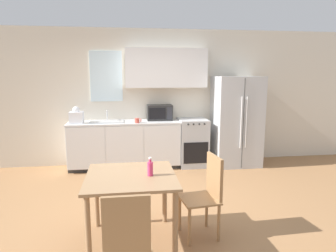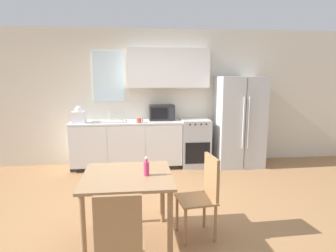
# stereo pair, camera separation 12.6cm
# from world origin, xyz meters

# --- Properties ---
(ground_plane) EXTENTS (12.00, 12.00, 0.00)m
(ground_plane) POSITION_xyz_m (0.00, 0.00, 0.00)
(ground_plane) COLOR #9E7047
(wall_back) EXTENTS (12.00, 0.38, 2.70)m
(wall_back) POSITION_xyz_m (0.10, 2.21, 1.45)
(wall_back) COLOR beige
(wall_back) RESTS_ON ground_plane
(kitchen_counter) EXTENTS (2.14, 0.61, 0.92)m
(kitchen_counter) POSITION_xyz_m (-0.21, 1.92, 0.46)
(kitchen_counter) COLOR #333333
(kitchen_counter) RESTS_ON ground_plane
(oven_range) EXTENTS (0.56, 0.64, 0.94)m
(oven_range) POSITION_xyz_m (1.14, 1.90, 0.47)
(oven_range) COLOR #B7BABC
(oven_range) RESTS_ON ground_plane
(refrigerator) EXTENTS (0.89, 0.77, 1.78)m
(refrigerator) POSITION_xyz_m (2.01, 1.85, 0.89)
(refrigerator) COLOR silver
(refrigerator) RESTS_ON ground_plane
(kitchen_sink) EXTENTS (0.65, 0.38, 0.21)m
(kitchen_sink) POSITION_xyz_m (-0.54, 1.92, 0.93)
(kitchen_sink) COLOR #B7BABC
(kitchen_sink) RESTS_ON kitchen_counter
(microwave) EXTENTS (0.50, 0.31, 0.30)m
(microwave) POSITION_xyz_m (0.49, 2.03, 1.07)
(microwave) COLOR #282828
(microwave) RESTS_ON kitchen_counter
(coffee_mug) EXTENTS (0.13, 0.09, 0.09)m
(coffee_mug) POSITION_xyz_m (0.04, 1.73, 0.96)
(coffee_mug) COLOR #BF4C3F
(coffee_mug) RESTS_ON kitchen_counter
(grocery_bag_0) EXTENTS (0.25, 0.21, 0.32)m
(grocery_bag_0) POSITION_xyz_m (-1.08, 1.82, 1.05)
(grocery_bag_0) COLOR white
(grocery_bag_0) RESTS_ON kitchen_counter
(dining_table) EXTENTS (0.94, 0.94, 0.77)m
(dining_table) POSITION_xyz_m (-0.13, -0.78, 0.65)
(dining_table) COLOR #997551
(dining_table) RESTS_ON ground_plane
(dining_chair_near) EXTENTS (0.40, 0.40, 0.93)m
(dining_chair_near) POSITION_xyz_m (-0.18, -1.63, 0.54)
(dining_chair_near) COLOR #997047
(dining_chair_near) RESTS_ON ground_plane
(dining_chair_side) EXTENTS (0.45, 0.45, 0.93)m
(dining_chair_side) POSITION_xyz_m (0.72, -0.74, 0.54)
(dining_chair_side) COLOR #997047
(dining_chair_side) RESTS_ON ground_plane
(drink_bottle) EXTENTS (0.06, 0.06, 0.20)m
(drink_bottle) POSITION_xyz_m (0.07, -0.83, 0.85)
(drink_bottle) COLOR #DB386B
(drink_bottle) RESTS_ON dining_table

